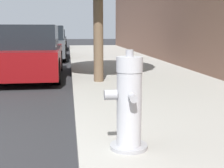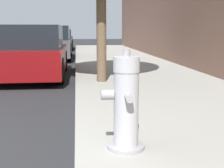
{
  "view_description": "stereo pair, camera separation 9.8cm",
  "coord_description": "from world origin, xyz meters",
  "px_view_note": "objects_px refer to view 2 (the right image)",
  "views": [
    {
      "loc": [
        1.77,
        -2.76,
        1.28
      ],
      "look_at": [
        2.33,
        1.26,
        0.57
      ],
      "focal_mm": 50.0,
      "sensor_mm": 36.0,
      "label": 1
    },
    {
      "loc": [
        1.87,
        -2.77,
        1.28
      ],
      "look_at": [
        2.33,
        1.26,
        0.57
      ],
      "focal_mm": 50.0,
      "sensor_mm": 36.0,
      "label": 2
    }
  ],
  "objects_px": {
    "parked_car_near": "(30,53)",
    "parked_car_mid": "(50,43)",
    "parked_car_far": "(58,40)",
    "fire_hydrant": "(126,105)"
  },
  "relations": [
    {
      "from": "parked_car_near",
      "to": "parked_car_mid",
      "type": "relative_size",
      "value": 0.94
    },
    {
      "from": "parked_car_near",
      "to": "parked_car_far",
      "type": "distance_m",
      "value": 11.8
    },
    {
      "from": "fire_hydrant",
      "to": "parked_car_mid",
      "type": "bearing_deg",
      "value": 98.08
    },
    {
      "from": "fire_hydrant",
      "to": "parked_car_near",
      "type": "xyz_separation_m",
      "value": [
        -1.7,
        5.74,
        0.09
      ]
    },
    {
      "from": "fire_hydrant",
      "to": "parked_car_near",
      "type": "height_order",
      "value": "parked_car_near"
    },
    {
      "from": "parked_car_mid",
      "to": "parked_car_far",
      "type": "relative_size",
      "value": 1.03
    },
    {
      "from": "parked_car_near",
      "to": "parked_car_mid",
      "type": "bearing_deg",
      "value": 88.61
    },
    {
      "from": "fire_hydrant",
      "to": "parked_car_near",
      "type": "bearing_deg",
      "value": 106.5
    },
    {
      "from": "parked_car_far",
      "to": "fire_hydrant",
      "type": "bearing_deg",
      "value": -84.81
    },
    {
      "from": "fire_hydrant",
      "to": "parked_car_mid",
      "type": "relative_size",
      "value": 0.22
    }
  ]
}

